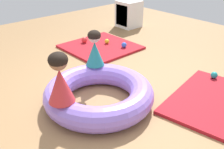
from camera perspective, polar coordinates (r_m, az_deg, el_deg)
name	(u,v)px	position (r m, az deg, el deg)	size (l,w,h in m)	color
ground_plane	(107,103)	(3.05, -1.05, -6.28)	(8.00, 8.00, 0.00)	#9E7549
gym_mat_near_left	(100,47)	(4.62, -2.55, 6.05)	(1.13, 1.13, 0.04)	#B21923
inflatable_cushion	(99,94)	(2.97, -2.90, -4.21)	(1.25, 1.25, 0.27)	#9975EA
child_in_teal	(95,48)	(3.26, -3.83, 5.73)	(0.33, 0.33, 0.46)	teal
child_in_red	(60,78)	(2.52, -11.38, -0.83)	(0.38, 0.38, 0.52)	red
play_ball_red	(84,40)	(4.77, -6.10, 7.55)	(0.10, 0.10, 0.10)	red
play_ball_blue	(124,45)	(4.52, 2.65, 6.50)	(0.09, 0.09, 0.09)	blue
play_ball_yellow	(107,41)	(4.70, -1.12, 7.29)	(0.08, 0.08, 0.08)	yellow
play_ball_teal	(214,75)	(3.74, 21.50, -0.11)	(0.09, 0.09, 0.09)	teal
play_ball_red_second	(97,59)	(4.01, -3.24, 3.46)	(0.06, 0.06, 0.06)	red
storage_cube	(128,14)	(5.78, 3.54, 13.11)	(0.44, 0.44, 0.56)	white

